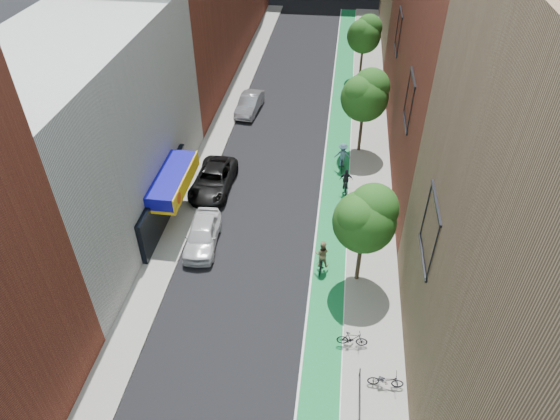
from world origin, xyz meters
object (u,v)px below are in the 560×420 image
(parked_car_silver, at_px, (250,104))
(cyclist_lane_mid, at_px, (346,185))
(parked_car_black, at_px, (213,180))
(cyclist_lane_near, at_px, (322,258))
(parked_car_white, at_px, (202,234))
(cyclist_lane_far, at_px, (342,157))

(parked_car_silver, xyz_separation_m, cyclist_lane_mid, (8.82, -11.17, -0.07))
(parked_car_black, xyz_separation_m, cyclist_lane_near, (8.12, -7.00, 0.15))
(parked_car_black, distance_m, cyclist_lane_mid, 9.33)
(parked_car_black, bearing_deg, parked_car_silver, 89.16)
(parked_car_black, relative_size, cyclist_lane_mid, 2.89)
(parked_car_silver, bearing_deg, parked_car_white, -83.73)
(parked_car_black, xyz_separation_m, parked_car_silver, (0.48, 11.86, -0.01))
(cyclist_lane_far, bearing_deg, cyclist_lane_near, 84.10)
(parked_car_white, bearing_deg, parked_car_black, 92.91)
(parked_car_white, distance_m, cyclist_lane_far, 12.58)
(parked_car_silver, distance_m, cyclist_lane_far, 11.74)
(parked_car_black, xyz_separation_m, cyclist_lane_far, (8.95, 3.73, 0.26))
(parked_car_white, bearing_deg, cyclist_lane_far, 45.02)
(cyclist_lane_near, relative_size, cyclist_lane_mid, 1.08)
(parked_car_silver, xyz_separation_m, cyclist_lane_near, (7.64, -18.86, 0.15))
(cyclist_lane_mid, height_order, cyclist_lane_far, cyclist_lane_far)
(cyclist_lane_near, bearing_deg, cyclist_lane_far, -89.75)
(parked_car_white, xyz_separation_m, cyclist_lane_mid, (8.60, 6.47, -0.09))
(parked_car_black, relative_size, cyclist_lane_far, 2.57)
(parked_car_black, height_order, cyclist_lane_far, cyclist_lane_far)
(parked_car_silver, relative_size, cyclist_lane_far, 2.14)
(parked_car_white, relative_size, cyclist_lane_near, 2.23)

